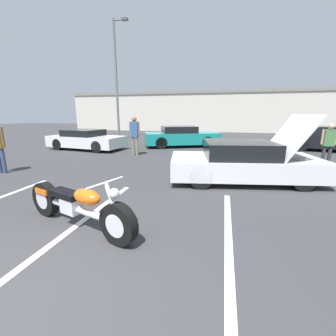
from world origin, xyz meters
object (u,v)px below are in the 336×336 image
at_px(light_pole, 117,76).
at_px(spectator_midground, 135,132).
at_px(parked_car_mid_row, 181,137).
at_px(show_car_hood_open, 244,162).
at_px(spectator_by_show_car, 329,142).
at_px(parked_car_left_row, 86,140).
at_px(motorcycle, 77,206).
at_px(parked_car_right_row, 328,139).

bearing_deg(light_pole, spectator_midground, -59.25).
bearing_deg(parked_car_mid_row, show_car_hood_open, -88.39).
height_order(light_pole, spectator_by_show_car, light_pole).
xyz_separation_m(light_pole, parked_car_left_row, (0.72, -5.74, -4.20)).
xyz_separation_m(motorcycle, spectator_midground, (-1.70, 6.86, 0.70)).
bearing_deg(show_car_hood_open, spectator_by_show_car, 30.22).
height_order(motorcycle, spectator_by_show_car, spectator_by_show_car).
xyz_separation_m(parked_car_mid_row, spectator_midground, (-1.60, -3.46, 0.50)).
bearing_deg(parked_car_mid_row, spectator_midground, -138.47).
bearing_deg(spectator_midground, parked_car_mid_row, 65.20).
xyz_separation_m(light_pole, parked_car_right_row, (13.68, -3.02, -4.11)).
relative_size(light_pole, parked_car_right_row, 1.88).
xyz_separation_m(light_pole, show_car_hood_open, (8.81, -10.02, -4.16)).
distance_m(light_pole, parked_car_mid_row, 7.81).
bearing_deg(spectator_by_show_car, parked_car_left_row, 172.00).
xyz_separation_m(parked_car_right_row, spectator_midground, (-9.59, -3.85, 0.48)).
height_order(parked_car_mid_row, parked_car_left_row, parked_car_mid_row).
xyz_separation_m(parked_car_right_row, parked_car_left_row, (-12.96, -2.73, -0.08)).
bearing_deg(parked_car_mid_row, spectator_by_show_car, -55.60).
height_order(motorcycle, spectator_midground, spectator_midground).
bearing_deg(parked_car_mid_row, parked_car_right_row, -20.90).
distance_m(light_pole, spectator_by_show_car, 14.55).
distance_m(parked_car_right_row, parked_car_left_row, 13.25).
bearing_deg(parked_car_left_row, light_pole, 104.38).
bearing_deg(parked_car_left_row, parked_car_right_row, 19.13).
bearing_deg(show_car_hood_open, light_pole, 121.26).
distance_m(motorcycle, show_car_hood_open, 4.79).
xyz_separation_m(parked_car_right_row, spectator_by_show_car, (-1.70, -4.31, 0.32)).
bearing_deg(spectator_by_show_car, spectator_midground, 176.66).
height_order(show_car_hood_open, spectator_by_show_car, show_car_hood_open).
bearing_deg(parked_car_mid_row, motorcycle, -113.13).
relative_size(light_pole, spectator_midground, 4.74).
height_order(parked_car_right_row, spectator_by_show_car, spectator_by_show_car).
bearing_deg(spectator_by_show_car, parked_car_mid_row, 148.07).
xyz_separation_m(parked_car_mid_row, parked_car_right_row, (8.00, 0.39, 0.02)).
bearing_deg(spectator_midground, parked_car_left_row, 161.56).
xyz_separation_m(light_pole, parked_car_mid_row, (5.69, -3.41, -4.13)).
bearing_deg(motorcycle, parked_car_right_row, 72.00).
bearing_deg(spectator_midground, motorcycle, -76.10).
bearing_deg(parked_car_left_row, show_car_hood_open, -20.59).
distance_m(show_car_hood_open, spectator_by_show_car, 4.18).
height_order(parked_car_mid_row, parked_car_right_row, parked_car_right_row).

